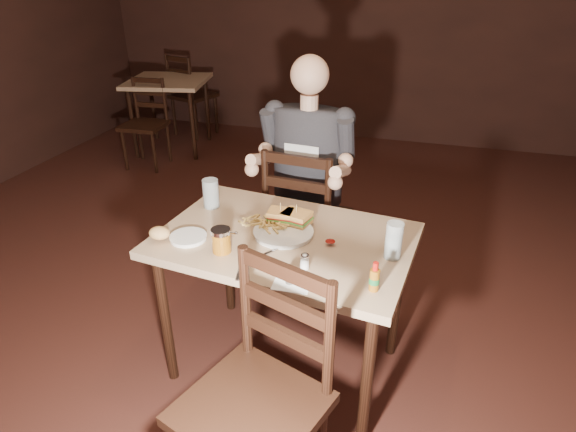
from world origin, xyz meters
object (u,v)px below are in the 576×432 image
(chair_far, at_px, (307,219))
(bg_chair_far, at_px, (193,95))
(bg_table, at_px, (168,88))
(syrup_dispenser, at_px, (221,240))
(main_table, at_px, (285,253))
(diner, at_px, (306,145))
(chair_near, at_px, (251,408))
(glass_left, at_px, (211,193))
(side_plate, at_px, (188,238))
(hot_sauce, at_px, (375,276))
(bg_chair_near, at_px, (144,125))
(glass_right, at_px, (394,241))
(dinner_plate, at_px, (283,233))

(chair_far, bearing_deg, bg_chair_far, -46.94)
(bg_table, xyz_separation_m, syrup_dispenser, (1.94, -3.02, 0.14))
(main_table, relative_size, diner, 1.27)
(chair_near, relative_size, glass_left, 6.68)
(bg_table, relative_size, side_plate, 5.87)
(bg_table, bearing_deg, syrup_dispenser, -57.32)
(main_table, bearing_deg, diner, 96.53)
(chair_near, bearing_deg, side_plate, 150.46)
(chair_near, relative_size, diner, 1.04)
(chair_near, xyz_separation_m, side_plate, (-0.50, 0.57, 0.29))
(hot_sauce, bearing_deg, glass_left, 151.79)
(bg_chair_far, xyz_separation_m, bg_chair_near, (0.00, -1.10, -0.04))
(diner, distance_m, glass_left, 0.61)
(glass_left, distance_m, syrup_dispenser, 0.44)
(chair_near, height_order, glass_left, chair_near)
(main_table, height_order, chair_far, chair_far)
(glass_right, bearing_deg, bg_table, 132.70)
(chair_far, height_order, hot_sauce, chair_far)
(glass_left, bearing_deg, bg_chair_near, 129.41)
(bg_chair_near, bearing_deg, main_table, -49.77)
(bg_table, bearing_deg, side_plate, -59.44)
(bg_chair_far, bearing_deg, chair_near, 137.22)
(bg_table, relative_size, bg_chair_far, 1.00)
(bg_table, height_order, diner, diner)
(glass_right, distance_m, side_plate, 0.90)
(bg_chair_far, xyz_separation_m, hot_sauce, (2.60, -3.66, 0.36))
(dinner_plate, bearing_deg, bg_table, 127.41)
(chair_far, relative_size, glass_right, 6.06)
(bg_chair_near, xyz_separation_m, dinner_plate, (2.15, -2.26, 0.35))
(main_table, xyz_separation_m, glass_right, (0.48, -0.04, 0.17))
(main_table, relative_size, chair_far, 1.23)
(main_table, relative_size, glass_right, 7.47)
(bg_chair_far, distance_m, hot_sauce, 4.50)
(glass_left, bearing_deg, glass_right, -13.43)
(glass_right, height_order, hot_sauce, glass_right)
(side_plate, bearing_deg, bg_chair_near, 125.94)
(syrup_dispenser, height_order, side_plate, syrup_dispenser)
(main_table, height_order, glass_left, glass_left)
(dinner_plate, distance_m, syrup_dispenser, 0.30)
(chair_far, relative_size, bg_chair_near, 1.13)
(main_table, xyz_separation_m, diner, (-0.07, 0.65, 0.30))
(bg_table, height_order, hot_sauce, hot_sauce)
(bg_table, bearing_deg, dinner_plate, -52.59)
(diner, xyz_separation_m, side_plate, (-0.33, -0.80, -0.20))
(dinner_plate, bearing_deg, hot_sauce, -34.03)
(chair_far, relative_size, dinner_plate, 3.66)
(bg_table, height_order, bg_chair_near, bg_chair_near)
(glass_right, bearing_deg, bg_chair_far, 127.74)
(main_table, bearing_deg, glass_right, -4.29)
(main_table, xyz_separation_m, chair_far, (-0.07, 0.70, -0.19))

